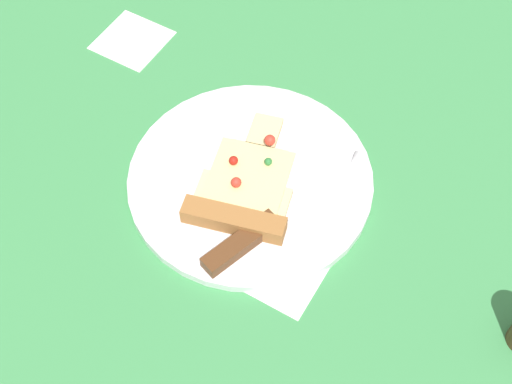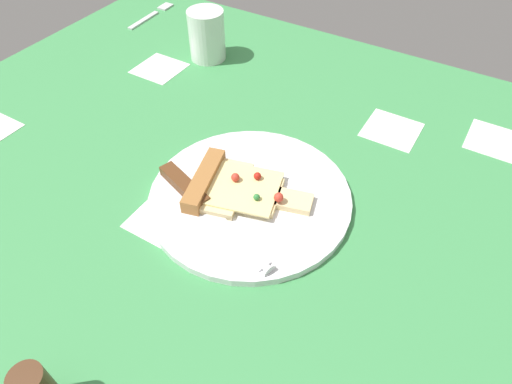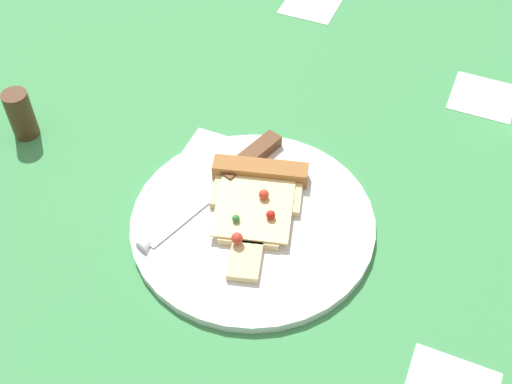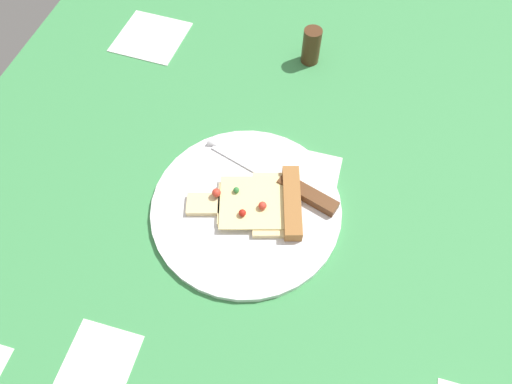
# 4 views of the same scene
# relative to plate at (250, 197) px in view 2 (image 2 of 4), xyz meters

# --- Properties ---
(ground_plane) EXTENTS (1.18, 1.18, 0.03)m
(ground_plane) POSITION_rel_plate_xyz_m (-0.06, 0.06, -0.02)
(ground_plane) COLOR #3D8C4C
(ground_plane) RESTS_ON ground
(plate) EXTENTS (0.30, 0.30, 0.01)m
(plate) POSITION_rel_plate_xyz_m (0.00, 0.00, 0.00)
(plate) COLOR silver
(plate) RESTS_ON ground_plane
(pizza_slice) EXTENTS (0.13, 0.19, 0.03)m
(pizza_slice) POSITION_rel_plate_xyz_m (-0.01, 0.02, 0.01)
(pizza_slice) COLOR beige
(pizza_slice) RESTS_ON plate
(knife) EXTENTS (0.10, 0.23, 0.02)m
(knife) POSITION_rel_plate_xyz_m (-0.06, 0.04, 0.01)
(knife) COLOR silver
(knife) RESTS_ON plate
(drinking_glass) EXTENTS (0.07, 0.07, 0.10)m
(drinking_glass) POSITION_rel_plate_xyz_m (0.30, 0.29, 0.04)
(drinking_glass) COLOR silver
(drinking_glass) RESTS_ON ground_plane
(fork) EXTENTS (0.15, 0.03, 0.01)m
(fork) POSITION_rel_plate_xyz_m (0.40, 0.52, -0.00)
(fork) COLOR silver
(fork) RESTS_ON ground_plane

